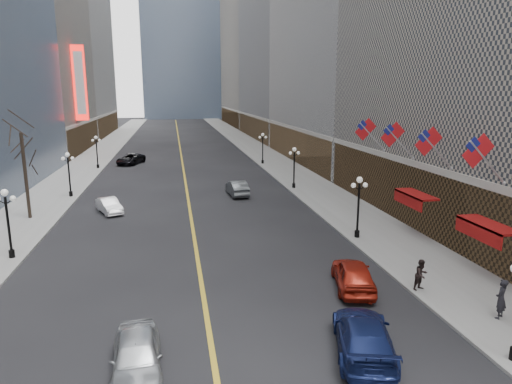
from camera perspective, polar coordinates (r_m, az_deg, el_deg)
name	(u,v)px	position (r m, az deg, el deg)	size (l,w,h in m)	color
sidewalk_east	(271,160)	(72.65, 1.93, 4.06)	(6.00, 230.00, 0.15)	gray
sidewalk_west	(87,165)	(72.16, -20.39, 3.23)	(6.00, 230.00, 0.15)	gray
lane_line	(181,154)	(80.95, -9.36, 4.72)	(0.25, 200.00, 0.02)	gold
bldg_east_c	(307,31)	(111.54, 6.34, 19.32)	(26.60, 40.60, 48.80)	gray
bldg_east_d	(268,26)	(153.84, 1.57, 20.08)	(26.60, 46.60, 62.80)	gray
streetlamp_east_1	(359,201)	(33.84, 12.71, -1.07)	(1.26, 0.44, 4.52)	black
streetlamp_east_2	(294,163)	(50.57, 4.80, 3.59)	(1.26, 0.44, 4.52)	black
streetlamp_east_3	(263,145)	(67.96, 0.84, 5.89)	(1.26, 0.44, 4.52)	black
streetlamp_west_1	(7,216)	(32.94, -28.65, -2.68)	(1.26, 0.44, 4.52)	black
streetlamp_west_2	(69,170)	(49.98, -22.37, 2.60)	(1.26, 0.44, 4.52)	black
streetlamp_west_3	(97,148)	(67.52, -19.30, 5.16)	(1.26, 0.44, 4.52)	black
flag_2	(481,154)	(27.94, 26.26, 4.30)	(2.87, 0.12, 2.87)	#B2B2B7
flag_3	(431,144)	(32.06, 21.00, 5.64)	(2.87, 0.12, 2.87)	#B2B2B7
flag_4	(395,137)	(36.41, 16.94, 6.64)	(2.87, 0.12, 2.87)	#B2B2B7
flag_5	(367,131)	(40.90, 13.75, 7.40)	(2.87, 0.12, 2.87)	#B2B2B7
awning_b	(485,227)	(29.21, 26.73, -3.90)	(1.40, 4.00, 0.93)	maroon
awning_c	(414,196)	(35.68, 19.10, -0.47)	(1.40, 4.00, 0.93)	maroon
theatre_marquee	(80,83)	(81.57, -21.16, 12.57)	(2.00, 0.55, 12.00)	red
tree_west_far	(22,146)	(42.29, -27.18, 5.11)	(3.60, 3.60, 7.92)	#2D231C
car_nb_near	(137,356)	(18.93, -14.68, -19.25)	(1.90, 4.72, 1.61)	#B7BBC0
car_nb_mid	(109,206)	(42.80, -17.88, -1.63)	(1.42, 4.07, 1.34)	white
car_nb_far	(131,159)	(70.93, -15.39, 4.00)	(2.62, 5.68, 1.58)	black
car_sb_near	(364,336)	(20.11, 13.30, -17.14)	(2.25, 5.53, 1.61)	navy
car_sb_mid	(353,274)	(25.95, 12.05, -10.03)	(1.95, 4.85, 1.65)	maroon
car_sb_far	(237,188)	(47.69, -2.37, 0.50)	(1.66, 4.76, 1.57)	#494D50
ped_ne_corner	(501,299)	(24.79, 28.30, -11.68)	(0.71, 0.52, 1.94)	black
ped_east_walk	(421,275)	(26.44, 19.97, -9.69)	(0.83, 0.45, 1.70)	black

